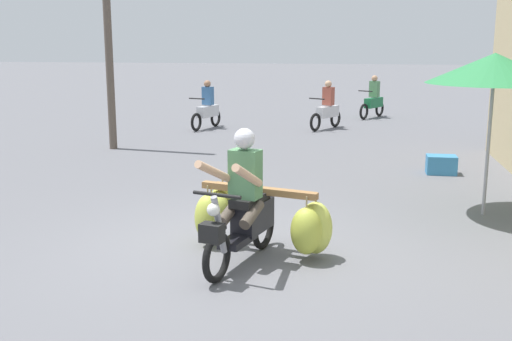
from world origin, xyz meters
The scene contains 8 objects.
ground_plane centered at (0.00, 0.00, 0.00)m, with size 120.00×120.00×0.00m, color slate.
motorbike_main_loaded centered at (0.29, -0.08, 0.51)m, with size 1.84×1.91×1.58m.
motorbike_distant_ahead_left centered at (2.00, 13.76, 0.57)m, with size 0.89×1.46×1.40m.
motorbike_distant_ahead_right centered at (-2.82, 10.39, 0.57)m, with size 0.66×1.57×1.40m.
motorbike_distant_far_ahead centered at (0.63, 10.87, 0.57)m, with size 0.89×1.46×1.40m.
market_umbrella_near_shop centered at (3.41, 2.21, 2.15)m, with size 1.91×1.91×2.37m.
produce_crate centered at (3.15, 5.05, 0.18)m, with size 0.56×0.40×0.36m, color teal.
utility_pole centered at (-4.22, 6.69, 3.42)m, with size 0.18×0.18×6.85m, color brown.
Camera 1 is at (1.53, -7.08, 2.55)m, focal length 43.34 mm.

